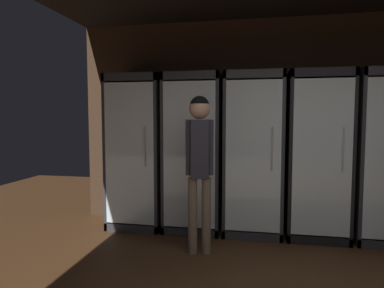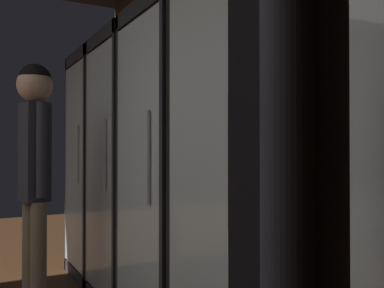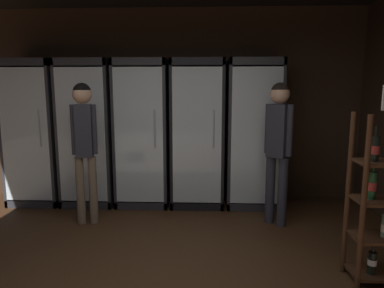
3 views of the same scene
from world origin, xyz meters
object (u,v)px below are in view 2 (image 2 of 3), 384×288
cooler_far_left (114,167)px  cooler_right (274,186)px  shopper_near (35,159)px  cooler_center (194,176)px  shopper_far (287,210)px  cooler_left (145,170)px

cooler_far_left → cooler_right: same height
cooler_far_left → shopper_near: 1.31m
cooler_center → cooler_right: bearing=-0.1°
cooler_right → shopper_far: (0.97, -0.78, 0.07)m
shopper_near → shopper_far: 2.31m
cooler_center → cooler_right: (0.77, -0.00, -0.00)m
cooler_center → shopper_far: bearing=-24.1°
cooler_left → cooler_center: size_ratio=1.00×
cooler_far_left → cooler_right: size_ratio=1.00×
cooler_right → cooler_center: bearing=179.9°
shopper_far → cooler_center: bearing=155.9°
cooler_far_left → cooler_center: size_ratio=1.00×
cooler_left → cooler_right: (1.54, 0.00, -0.00)m
cooler_left → shopper_far: cooler_left is taller
cooler_left → cooler_right: size_ratio=1.00×
cooler_far_left → cooler_center: bearing=0.0°
cooler_center → cooler_right: 0.77m
cooler_far_left → cooler_right: 2.31m
cooler_right → shopper_near: size_ratio=1.19×
shopper_near → cooler_center: bearing=56.8°
cooler_left → cooler_far_left: bearing=179.9°
cooler_right → shopper_far: size_ratio=1.19×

